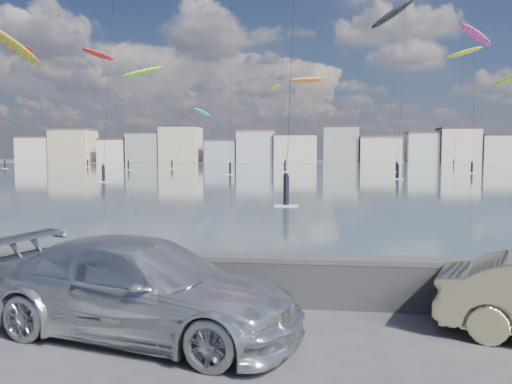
{
  "coord_description": "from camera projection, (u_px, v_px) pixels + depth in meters",
  "views": [
    {
      "loc": [
        2.37,
        -7.12,
        3.03
      ],
      "look_at": [
        1.0,
        4.0,
        2.2
      ],
      "focal_mm": 35.0,
      "sensor_mm": 36.0,
      "label": 1
    }
  ],
  "objects": [
    {
      "name": "ground",
      "position": [
        158.0,
        355.0,
        7.56
      ],
      "size": [
        700.0,
        700.0,
        0.0
      ],
      "primitive_type": "plane",
      "color": "#333335",
      "rests_on": "ground"
    },
    {
      "name": "bay_water",
      "position": [
        305.0,
        171.0,
        98.12
      ],
      "size": [
        500.0,
        177.0,
        0.0
      ],
      "primitive_type": "cube",
      "color": "#2E4850",
      "rests_on": "ground"
    },
    {
      "name": "far_shore_strip",
      "position": [
        312.0,
        162.0,
        205.51
      ],
      "size": [
        500.0,
        60.0,
        0.0
      ],
      "primitive_type": "cube",
      "color": "#4C473D",
      "rests_on": "ground"
    },
    {
      "name": "seawall",
      "position": [
        200.0,
        275.0,
        10.19
      ],
      "size": [
        400.0,
        0.36,
        1.08
      ],
      "color": "#28282B",
      "rests_on": "ground"
    },
    {
      "name": "far_buildings",
      "position": [
        315.0,
        147.0,
        191.04
      ],
      "size": [
        240.79,
        13.26,
        14.6
      ],
      "color": "silver",
      "rests_on": "ground"
    },
    {
      "name": "car_silver",
      "position": [
        142.0,
        287.0,
        8.39
      ],
      "size": [
        5.91,
        3.48,
        1.61
      ],
      "primitive_type": "imported",
      "rotation": [
        0.0,
        0.0,
        1.34
      ],
      "color": "silver",
      "rests_on": "ground"
    },
    {
      "name": "kitesurfer_1",
      "position": [
        307.0,
        81.0,
        94.84
      ],
      "size": [
        8.47,
        11.53,
        18.34
      ],
      "color": "orange",
      "rests_on": "ground"
    },
    {
      "name": "kitesurfer_4",
      "position": [
        16.0,
        49.0,
        55.86
      ],
      "size": [
        5.56,
        18.04,
        17.07
      ],
      "color": "#BF8C19",
      "rests_on": "ground"
    },
    {
      "name": "kitesurfer_6",
      "position": [
        202.0,
        113.0,
        120.53
      ],
      "size": [
        6.57,
        18.11,
        14.78
      ],
      "color": "#19BFBF",
      "rests_on": "ground"
    },
    {
      "name": "kitesurfer_9",
      "position": [
        274.0,
        89.0,
        135.74
      ],
      "size": [
        7.19,
        13.07,
        21.98
      ],
      "color": "yellow",
      "rests_on": "ground"
    },
    {
      "name": "kitesurfer_10",
      "position": [
        29.0,
        57.0,
        122.24
      ],
      "size": [
        5.66,
        16.65,
        29.47
      ],
      "color": "red",
      "rests_on": "ground"
    },
    {
      "name": "kitesurfer_12",
      "position": [
        475.0,
        36.0,
        90.04
      ],
      "size": [
        8.69,
        13.25,
        26.88
      ],
      "color": "#E5338C",
      "rests_on": "ground"
    },
    {
      "name": "kitesurfer_13",
      "position": [
        393.0,
        15.0,
        101.2
      ],
      "size": [
        9.27,
        16.64,
        35.46
      ],
      "color": "black",
      "rests_on": "ground"
    },
    {
      "name": "kitesurfer_14",
      "position": [
        143.0,
        73.0,
        111.45
      ],
      "size": [
        9.69,
        14.76,
        23.63
      ],
      "color": "#8CD826",
      "rests_on": "ground"
    },
    {
      "name": "kitesurfer_18",
      "position": [
        464.0,
        53.0,
        148.34
      ],
      "size": [
        10.75,
        9.63,
        35.54
      ],
      "color": "yellow",
      "rests_on": "ground"
    },
    {
      "name": "kitesurfer_20",
      "position": [
        98.0,
        56.0,
        135.84
      ],
      "size": [
        8.29,
        19.24,
        32.31
      ],
      "color": "red",
      "rests_on": "ground"
    }
  ]
}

